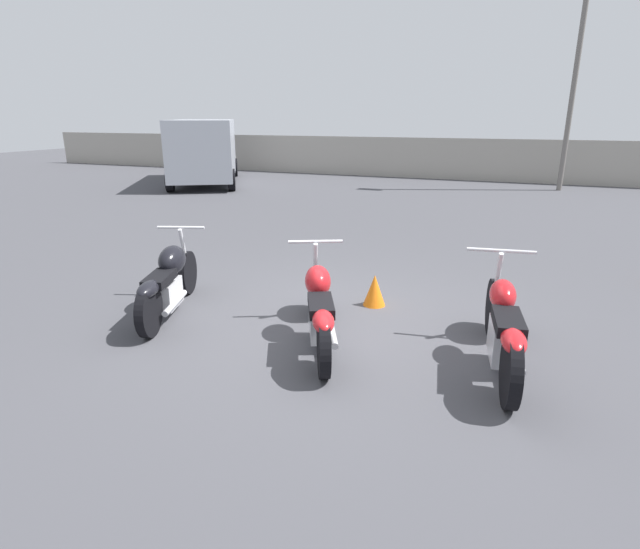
{
  "coord_description": "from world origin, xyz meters",
  "views": [
    {
      "loc": [
        1.92,
        -4.98,
        2.29
      ],
      "look_at": [
        0.0,
        -0.19,
        0.65
      ],
      "focal_mm": 28.0,
      "sensor_mm": 36.0,
      "label": 1
    }
  ],
  "objects_px": {
    "motorcycle_slot_2": "(503,327)",
    "traffic_cone_far": "(375,290)",
    "light_pole_left": "(583,21)",
    "parked_van": "(204,149)",
    "motorcycle_slot_1": "(319,307)",
    "motorcycle_slot_0": "(169,280)"
  },
  "relations": [
    {
      "from": "motorcycle_slot_2",
      "to": "parked_van",
      "type": "relative_size",
      "value": 0.37
    },
    {
      "from": "light_pole_left",
      "to": "motorcycle_slot_1",
      "type": "distance_m",
      "value": 14.52
    },
    {
      "from": "parked_van",
      "to": "traffic_cone_far",
      "type": "bearing_deg",
      "value": -76.52
    },
    {
      "from": "light_pole_left",
      "to": "motorcycle_slot_2",
      "type": "relative_size",
      "value": 4.1
    },
    {
      "from": "motorcycle_slot_2",
      "to": "traffic_cone_far",
      "type": "xyz_separation_m",
      "value": [
        -1.56,
        1.14,
        -0.21
      ]
    },
    {
      "from": "motorcycle_slot_0",
      "to": "motorcycle_slot_1",
      "type": "height_order",
      "value": "same"
    },
    {
      "from": "light_pole_left",
      "to": "motorcycle_slot_0",
      "type": "distance_m",
      "value": 14.96
    },
    {
      "from": "motorcycle_slot_2",
      "to": "light_pole_left",
      "type": "bearing_deg",
      "value": 76.28
    },
    {
      "from": "light_pole_left",
      "to": "parked_van",
      "type": "xyz_separation_m",
      "value": [
        -11.62,
        -2.75,
        -3.76
      ]
    },
    {
      "from": "motorcycle_slot_2",
      "to": "traffic_cone_far",
      "type": "relative_size",
      "value": 5.22
    },
    {
      "from": "motorcycle_slot_2",
      "to": "traffic_cone_far",
      "type": "distance_m",
      "value": 1.94
    },
    {
      "from": "light_pole_left",
      "to": "traffic_cone_far",
      "type": "relative_size",
      "value": 21.38
    },
    {
      "from": "light_pole_left",
      "to": "parked_van",
      "type": "height_order",
      "value": "light_pole_left"
    },
    {
      "from": "motorcycle_slot_0",
      "to": "motorcycle_slot_1",
      "type": "distance_m",
      "value": 1.99
    },
    {
      "from": "motorcycle_slot_2",
      "to": "traffic_cone_far",
      "type": "bearing_deg",
      "value": 135.07
    },
    {
      "from": "light_pole_left",
      "to": "motorcycle_slot_2",
      "type": "bearing_deg",
      "value": -94.97
    },
    {
      "from": "light_pole_left",
      "to": "motorcycle_slot_1",
      "type": "bearing_deg",
      "value": -102.39
    },
    {
      "from": "motorcycle_slot_1",
      "to": "parked_van",
      "type": "distance_m",
      "value": 13.8
    },
    {
      "from": "motorcycle_slot_0",
      "to": "motorcycle_slot_1",
      "type": "xyz_separation_m",
      "value": [
        1.99,
        -0.1,
        -0.02
      ]
    },
    {
      "from": "parked_van",
      "to": "motorcycle_slot_1",
      "type": "bearing_deg",
      "value": -80.89
    },
    {
      "from": "motorcycle_slot_0",
      "to": "parked_van",
      "type": "height_order",
      "value": "parked_van"
    },
    {
      "from": "motorcycle_slot_1",
      "to": "traffic_cone_far",
      "type": "bearing_deg",
      "value": 54.2
    }
  ]
}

